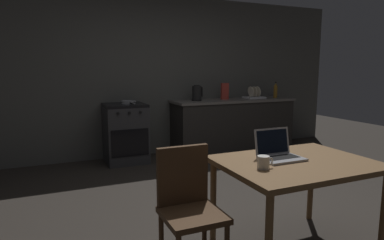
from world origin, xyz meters
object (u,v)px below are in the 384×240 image
(dish_rack, at_px, (254,96))
(stove_oven, at_px, (125,133))
(cereal_box, at_px, (225,91))
(coffee_mug, at_px, (264,162))
(dining_table, at_px, (296,170))
(chair, at_px, (188,202))
(laptop, at_px, (279,153))
(electric_kettle, at_px, (197,93))
(frying_pan, at_px, (129,102))
(bottle, at_px, (276,90))

(dish_rack, bearing_deg, stove_oven, -179.94)
(cereal_box, bearing_deg, coffee_mug, -114.52)
(dining_table, height_order, cereal_box, cereal_box)
(stove_oven, bearing_deg, chair, -94.07)
(stove_oven, relative_size, chair, 1.02)
(dish_rack, bearing_deg, cereal_box, 178.02)
(stove_oven, distance_m, coffee_mug, 3.12)
(laptop, relative_size, coffee_mug, 2.58)
(laptop, bearing_deg, chair, 179.31)
(electric_kettle, bearing_deg, coffee_mug, -106.04)
(laptop, height_order, frying_pan, laptop)
(dining_table, relative_size, bottle, 4.04)
(bottle, bearing_deg, dish_rack, 173.19)
(dining_table, distance_m, laptop, 0.18)
(bottle, relative_size, cereal_box, 1.03)
(chair, height_order, electric_kettle, electric_kettle)
(coffee_mug, xyz_separation_m, cereal_box, (1.42, 3.11, 0.26))
(bottle, xyz_separation_m, dish_rack, (-0.42, 0.05, -0.09))
(laptop, relative_size, bottle, 1.13)
(stove_oven, xyz_separation_m, dish_rack, (2.29, 0.00, 0.49))
(electric_kettle, distance_m, coffee_mug, 3.23)
(dining_table, distance_m, cereal_box, 3.25)
(bottle, bearing_deg, stove_oven, 179.00)
(chair, distance_m, coffee_mug, 0.59)
(stove_oven, xyz_separation_m, chair, (-0.21, -2.93, 0.05))
(laptop, bearing_deg, dish_rack, 57.58)
(dining_table, xyz_separation_m, electric_kettle, (0.54, 3.03, 0.37))
(chair, height_order, bottle, bottle)
(dining_table, xyz_separation_m, laptop, (-0.08, 0.11, 0.12))
(coffee_mug, bearing_deg, bottle, 51.53)
(coffee_mug, height_order, cereal_box, cereal_box)
(coffee_mug, distance_m, dish_rack, 3.68)
(electric_kettle, xyz_separation_m, dish_rack, (1.11, 0.00, -0.08))
(dining_table, distance_m, dish_rack, 3.46)
(chair, xyz_separation_m, cereal_box, (1.92, 2.95, 0.53))
(coffee_mug, relative_size, dish_rack, 0.37)
(laptop, xyz_separation_m, dish_rack, (1.73, 2.92, 0.17))
(dining_table, xyz_separation_m, bottle, (2.07, 2.98, 0.38))
(coffee_mug, relative_size, cereal_box, 0.45)
(dining_table, xyz_separation_m, coffee_mug, (-0.35, -0.06, 0.12))
(dining_table, bearing_deg, dish_rack, 61.38)
(bottle, distance_m, coffee_mug, 3.89)
(chair, relative_size, cereal_box, 3.16)
(bottle, bearing_deg, laptop, -126.88)
(laptop, bearing_deg, coffee_mug, -148.67)
(coffee_mug, bearing_deg, cereal_box, 65.48)
(stove_oven, distance_m, dining_table, 3.10)
(stove_oven, distance_m, laptop, 2.99)
(chair, relative_size, electric_kettle, 3.38)
(dining_table, relative_size, coffee_mug, 9.22)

